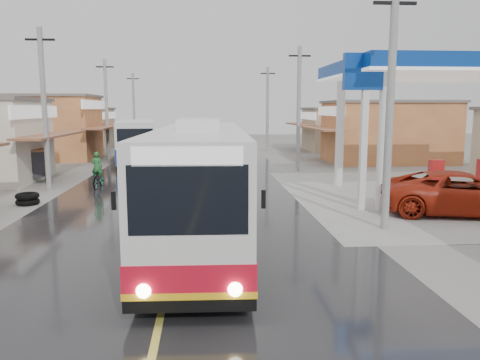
{
  "coord_description": "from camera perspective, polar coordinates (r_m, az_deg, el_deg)",
  "views": [
    {
      "loc": [
        0.91,
        -15.1,
        4.08
      ],
      "look_at": [
        2.18,
        1.68,
        1.51
      ],
      "focal_mm": 35.0,
      "sensor_mm": 36.0,
      "label": 1
    }
  ],
  "objects": [
    {
      "name": "utility_poles_right",
      "position": [
        30.98,
        7.03,
        1.05
      ],
      "size": [
        1.6,
        36.0,
        8.0
      ],
      "primitive_type": null,
      "color": "gray",
      "rests_on": "ground"
    },
    {
      "name": "shopfronts_right",
      "position": [
        30.82,
        22.9,
        0.39
      ],
      "size": [
        11.0,
        44.0,
        4.8
      ],
      "primitive_type": null,
      "color": "silver",
      "rests_on": "ground"
    },
    {
      "name": "second_bus",
      "position": [
        35.31,
        -12.52,
        4.64
      ],
      "size": [
        3.78,
        9.84,
        3.18
      ],
      "rotation": [
        0.0,
        0.0,
        0.13
      ],
      "color": "silver",
      "rests_on": "road"
    },
    {
      "name": "road",
      "position": [
        30.39,
        -6.03,
        0.94
      ],
      "size": [
        12.0,
        90.0,
        0.02
      ],
      "primitive_type": "cube",
      "color": "black",
      "rests_on": "ground"
    },
    {
      "name": "ground",
      "position": [
        15.67,
        -7.57,
        -6.48
      ],
      "size": [
        120.0,
        120.0,
        0.0
      ],
      "primitive_type": "plane",
      "color": "slate",
      "rests_on": "ground"
    },
    {
      "name": "jeepney",
      "position": [
        20.02,
        25.45,
        -1.46
      ],
      "size": [
        6.54,
        4.08,
        1.69
      ],
      "primitive_type": "imported",
      "rotation": [
        0.0,
        0.0,
        1.35
      ],
      "color": "#A52510",
      "rests_on": "ground"
    },
    {
      "name": "centre_line",
      "position": [
        30.39,
        -6.03,
        0.97
      ],
      "size": [
        0.15,
        90.0,
        0.01
      ],
      "primitive_type": "cube",
      "color": "#D8CC4C",
      "rests_on": "road"
    },
    {
      "name": "coach_bus",
      "position": [
        14.48,
        -4.83,
        -0.33
      ],
      "size": [
        3.03,
        12.14,
        3.77
      ],
      "rotation": [
        0.0,
        0.0,
        -0.03
      ],
      "color": "silver",
      "rests_on": "road"
    },
    {
      "name": "cyclist",
      "position": [
        25.35,
        -16.91,
        0.47
      ],
      "size": [
        0.68,
        1.78,
        1.9
      ],
      "rotation": [
        0.0,
        0.0,
        -0.04
      ],
      "color": "black",
      "rests_on": "ground"
    },
    {
      "name": "tricycle_near",
      "position": [
        28.94,
        -24.07,
        1.93
      ],
      "size": [
        2.39,
        2.65,
        1.84
      ],
      "rotation": [
        0.0,
        0.0,
        0.41
      ],
      "color": "#26262D",
      "rests_on": "ground"
    },
    {
      "name": "shopfronts_left",
      "position": [
        36.14,
        -26.96,
        1.26
      ],
      "size": [
        11.0,
        44.0,
        5.2
      ],
      "primitive_type": null,
      "color": "#9F876D",
      "rests_on": "ground"
    },
    {
      "name": "tyre_stack",
      "position": [
        22.05,
        -24.49,
        -2.1
      ],
      "size": [
        0.98,
        0.98,
        0.5
      ],
      "color": "black",
      "rests_on": "ground"
    },
    {
      "name": "utility_poles_left",
      "position": [
        32.35,
        -18.47,
        0.99
      ],
      "size": [
        1.6,
        50.0,
        8.0
      ],
      "primitive_type": null,
      "color": "gray",
      "rests_on": "ground"
    }
  ]
}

